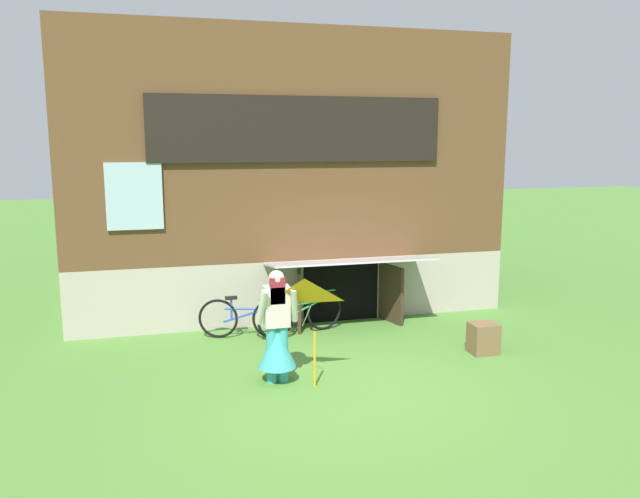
# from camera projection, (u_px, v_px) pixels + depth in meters

# --- Properties ---
(ground_plane) EXTENTS (60.00, 60.00, 0.00)m
(ground_plane) POSITION_uv_depth(u_px,v_px,m) (350.00, 385.00, 8.49)
(ground_plane) COLOR #4C7F33
(log_house) EXTENTS (8.02, 5.65, 5.21)m
(log_house) POSITION_uv_depth(u_px,v_px,m) (275.00, 173.00, 13.05)
(log_house) COLOR #ADA393
(log_house) RESTS_ON ground_plane
(person) EXTENTS (0.61, 0.52, 1.57)m
(person) POSITION_uv_depth(u_px,v_px,m) (277.00, 336.00, 8.49)
(person) COLOR teal
(person) RESTS_ON ground_plane
(kite) EXTENTS (0.83, 0.82, 1.45)m
(kite) POSITION_uv_depth(u_px,v_px,m) (305.00, 304.00, 8.02)
(kite) COLOR orange
(kite) RESTS_ON ground_plane
(bicycle_green) EXTENTS (1.59, 0.51, 0.75)m
(bicycle_green) POSITION_uv_depth(u_px,v_px,m) (301.00, 313.00, 10.66)
(bicycle_green) COLOR black
(bicycle_green) RESTS_ON ground_plane
(bicycle_blue) EXTENTS (1.52, 0.50, 0.72)m
(bicycle_blue) POSITION_uv_depth(u_px,v_px,m) (245.00, 318.00, 10.44)
(bicycle_blue) COLOR black
(bicycle_blue) RESTS_ON ground_plane
(wooden_crate) EXTENTS (0.42, 0.35, 0.48)m
(wooden_crate) POSITION_uv_depth(u_px,v_px,m) (483.00, 338.00, 9.73)
(wooden_crate) COLOR brown
(wooden_crate) RESTS_ON ground_plane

